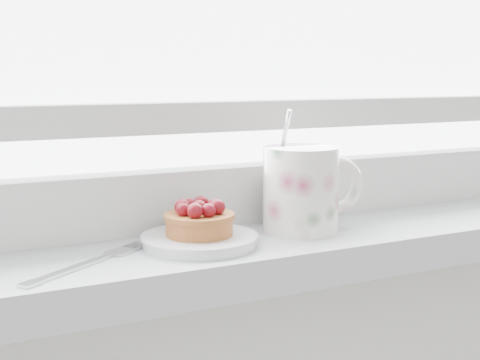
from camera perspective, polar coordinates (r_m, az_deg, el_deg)
saucer at (r=0.71m, az=-3.48°, el=-5.17°), size 0.12×0.12×0.01m
raspberry_tart at (r=0.70m, az=-3.50°, el=-3.39°), size 0.07×0.07×0.04m
floral_mug at (r=0.77m, az=5.43°, el=-0.63°), size 0.13×0.09×0.14m
fork at (r=0.66m, az=-12.74°, el=-6.89°), size 0.15×0.11×0.00m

